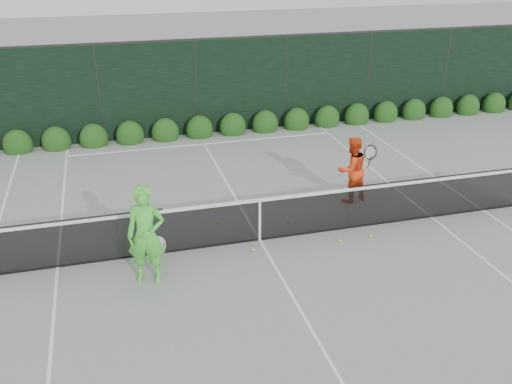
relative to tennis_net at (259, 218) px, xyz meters
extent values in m
plane|color=gray|center=(0.02, 0.00, -0.53)|extent=(80.00, 80.00, 0.00)
cube|color=black|center=(-4.18, 0.00, -0.02)|extent=(4.40, 0.01, 1.02)
cube|color=black|center=(0.02, 0.00, -0.05)|extent=(4.00, 0.01, 0.96)
cube|color=black|center=(4.22, 0.00, -0.02)|extent=(4.40, 0.01, 1.02)
cube|color=white|center=(0.02, 0.00, 0.41)|extent=(12.80, 0.03, 0.07)
cube|color=black|center=(0.02, 0.00, -0.51)|extent=(12.80, 0.02, 0.04)
cube|color=white|center=(0.02, 0.00, -0.07)|extent=(0.05, 0.03, 0.91)
imported|color=#4ED63F|center=(-2.39, -0.93, 0.43)|extent=(0.79, 0.62, 1.92)
torus|color=white|center=(-2.19, -0.83, 0.14)|extent=(0.30, 0.03, 0.30)
cylinder|color=black|center=(-2.19, -0.83, -0.10)|extent=(0.10, 0.03, 0.30)
imported|color=#FF4415|center=(2.70, 1.36, 0.28)|extent=(0.91, 0.77, 1.62)
torus|color=black|center=(3.05, 1.16, 0.76)|extent=(0.30, 0.10, 0.30)
cylinder|color=black|center=(3.05, 1.16, 0.52)|extent=(0.10, 0.03, 0.30)
cube|color=white|center=(5.51, 0.00, -0.53)|extent=(0.06, 23.77, 0.01)
cube|color=white|center=(-4.09, 0.00, -0.53)|extent=(0.06, 23.77, 0.01)
cube|color=white|center=(4.14, 0.00, -0.53)|extent=(0.06, 23.77, 0.01)
cube|color=white|center=(0.02, 11.88, -0.53)|extent=(11.03, 0.06, 0.01)
cube|color=white|center=(0.02, 6.40, -0.53)|extent=(8.23, 0.06, 0.01)
cube|color=white|center=(0.02, 0.00, -0.53)|extent=(0.06, 12.80, 0.01)
cube|color=black|center=(0.02, 7.50, 0.97)|extent=(32.00, 0.06, 3.00)
cube|color=#262826|center=(0.02, 7.50, 2.50)|extent=(32.00, 0.06, 0.06)
cylinder|color=#262826|center=(-2.98, 7.50, 0.97)|extent=(0.08, 0.08, 3.00)
cylinder|color=#262826|center=(0.02, 7.50, 0.97)|extent=(0.08, 0.08, 3.00)
cylinder|color=#262826|center=(3.02, 7.50, 0.97)|extent=(0.08, 0.08, 3.00)
cylinder|color=#262826|center=(6.02, 7.50, 0.97)|extent=(0.08, 0.08, 3.00)
cylinder|color=#262826|center=(9.02, 7.50, 0.97)|extent=(0.08, 0.08, 3.00)
ellipsoid|color=#1A3D10|center=(-5.48, 7.15, -0.30)|extent=(0.86, 0.65, 0.94)
ellipsoid|color=#1A3D10|center=(-4.38, 7.15, -0.30)|extent=(0.86, 0.65, 0.94)
ellipsoid|color=#1A3D10|center=(-3.28, 7.15, -0.30)|extent=(0.86, 0.65, 0.94)
ellipsoid|color=#1A3D10|center=(-2.18, 7.15, -0.30)|extent=(0.86, 0.65, 0.94)
ellipsoid|color=#1A3D10|center=(-1.08, 7.15, -0.30)|extent=(0.86, 0.65, 0.94)
ellipsoid|color=#1A3D10|center=(0.02, 7.15, -0.30)|extent=(0.86, 0.65, 0.94)
ellipsoid|color=#1A3D10|center=(1.12, 7.15, -0.30)|extent=(0.86, 0.65, 0.94)
ellipsoid|color=#1A3D10|center=(2.22, 7.15, -0.30)|extent=(0.86, 0.65, 0.94)
ellipsoid|color=#1A3D10|center=(3.32, 7.15, -0.30)|extent=(0.86, 0.65, 0.94)
ellipsoid|color=#1A3D10|center=(4.42, 7.15, -0.30)|extent=(0.86, 0.65, 0.94)
ellipsoid|color=#1A3D10|center=(5.52, 7.15, -0.30)|extent=(0.86, 0.65, 0.94)
ellipsoid|color=#1A3D10|center=(6.62, 7.15, -0.30)|extent=(0.86, 0.65, 0.94)
ellipsoid|color=#1A3D10|center=(7.72, 7.15, -0.30)|extent=(0.86, 0.65, 0.94)
ellipsoid|color=#1A3D10|center=(8.82, 7.15, -0.30)|extent=(0.86, 0.65, 0.94)
ellipsoid|color=#1A3D10|center=(9.92, 7.15, -0.30)|extent=(0.86, 0.65, 0.94)
ellipsoid|color=#1A3D10|center=(11.02, 7.15, -0.30)|extent=(0.86, 0.65, 0.94)
sphere|color=#C3F536|center=(0.85, 0.58, -0.50)|extent=(0.07, 0.07, 0.07)
sphere|color=#C3F536|center=(-0.22, -0.41, -0.50)|extent=(0.07, 0.07, 0.07)
sphere|color=#C3F536|center=(2.36, -0.52, -0.50)|extent=(0.07, 0.07, 0.07)
sphere|color=#C3F536|center=(-2.02, 0.29, -0.50)|extent=(0.07, 0.07, 0.07)
sphere|color=#C3F536|center=(2.39, 0.58, -0.50)|extent=(0.07, 0.07, 0.07)
sphere|color=#C3F536|center=(1.64, -0.53, -0.50)|extent=(0.07, 0.07, 0.07)
sphere|color=#C3F536|center=(-0.69, 0.96, -0.50)|extent=(0.07, 0.07, 0.07)
camera|label=1|loc=(-2.88, -10.26, 5.39)|focal=40.00mm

